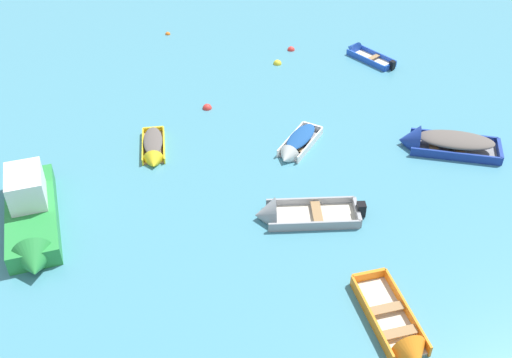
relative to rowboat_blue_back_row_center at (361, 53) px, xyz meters
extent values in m
cube|color=beige|center=(0.53, -0.55, -0.11)|extent=(2.52, 2.55, 0.08)
cube|color=blue|center=(0.17, -0.90, 0.01)|extent=(1.97, 2.03, 0.33)
cube|color=blue|center=(0.89, -0.20, 0.01)|extent=(1.97, 2.03, 0.33)
cube|color=blue|center=(1.50, -1.54, 0.01)|extent=(0.77, 0.75, 0.33)
cone|color=blue|center=(-0.47, 0.49, 0.03)|extent=(1.13, 1.12, 0.95)
cube|color=#937047|center=(0.63, -0.65, 0.08)|extent=(0.84, 0.83, 0.03)
cube|color=black|center=(1.58, -1.63, 0.13)|extent=(0.36, 0.36, 0.46)
cube|color=beige|center=(-3.07, -14.07, -0.10)|extent=(3.54, 1.69, 0.10)
cube|color=gray|center=(-2.99, -14.78, 0.05)|extent=(3.56, 0.46, 0.41)
cube|color=gray|center=(-3.14, -13.36, 0.05)|extent=(3.56, 0.46, 0.41)
cube|color=gray|center=(-1.29, -13.89, 0.05)|extent=(0.29, 1.41, 0.41)
cone|color=gray|center=(-4.91, -14.26, 0.07)|extent=(0.96, 1.45, 1.37)
cube|color=#937047|center=(-2.88, -14.05, 0.13)|extent=(0.50, 1.31, 0.03)
cube|color=black|center=(-1.14, -13.87, 0.19)|extent=(0.37, 0.40, 0.57)
cube|color=gray|center=(-3.51, -9.14, -0.11)|extent=(1.97, 2.74, 0.09)
cube|color=white|center=(-3.06, -9.35, 0.03)|extent=(1.23, 2.46, 0.37)
cube|color=white|center=(-3.96, -8.92, 0.03)|extent=(1.23, 2.46, 0.37)
cube|color=white|center=(-2.92, -7.92, 0.03)|extent=(0.93, 0.52, 0.37)
cone|color=white|center=(-4.12, -10.40, 0.05)|extent=(1.13, 0.97, 0.96)
cube|color=#937047|center=(-3.45, -9.01, 0.11)|extent=(0.93, 0.64, 0.03)
cube|color=#937047|center=(-3.79, -9.72, 0.11)|extent=(0.93, 0.64, 0.03)
ellipsoid|color=#19478C|center=(-3.51, -9.14, 0.32)|extent=(1.83, 2.52, 0.28)
cube|color=gray|center=(3.47, -9.14, -0.10)|extent=(3.93, 2.02, 0.10)
cube|color=navy|center=(3.36, -9.93, 0.06)|extent=(3.89, 0.67, 0.42)
cube|color=navy|center=(3.59, -8.36, 0.06)|extent=(3.89, 0.67, 0.42)
cube|color=navy|center=(5.41, -9.43, 0.06)|extent=(0.39, 1.56, 0.42)
cone|color=navy|center=(1.46, -8.85, 0.08)|extent=(1.11, 1.63, 1.52)
cube|color=#937047|center=(3.67, -9.17, 0.14)|extent=(0.61, 1.46, 0.03)
cube|color=#937047|center=(2.55, -9.01, 0.14)|extent=(0.61, 1.46, 0.03)
ellipsoid|color=#59514C|center=(3.47, -9.14, 0.41)|extent=(3.59, 1.90, 0.41)
cube|color=beige|center=(-0.64, -18.95, -0.10)|extent=(2.13, 3.49, 0.11)
cube|color=orange|center=(-0.03, -18.76, 0.08)|extent=(1.13, 3.29, 0.46)
cube|color=orange|center=(-1.24, -19.15, 0.08)|extent=(1.13, 3.29, 0.46)
cube|color=orange|center=(-1.16, -17.32, 0.08)|extent=(1.22, 0.50, 0.46)
cone|color=orange|center=(-0.09, -20.66, 0.10)|extent=(1.39, 1.12, 1.21)
cube|color=#937047|center=(-0.69, -18.78, 0.17)|extent=(1.19, 0.69, 0.03)
cube|color=#937047|center=(-0.38, -19.74, 0.17)|extent=(1.19, 0.69, 0.03)
cube|color=#99754C|center=(-10.20, -9.71, -0.11)|extent=(1.33, 2.58, 0.08)
cube|color=yellow|center=(-9.73, -9.62, 0.00)|extent=(0.54, 2.53, 0.31)
cube|color=yellow|center=(-10.67, -9.80, 0.00)|extent=(0.54, 2.53, 0.31)
cube|color=yellow|center=(-10.44, -8.45, 0.00)|extent=(0.94, 0.27, 0.31)
cone|color=yellow|center=(-9.95, -11.02, 0.02)|extent=(1.01, 0.75, 0.91)
cube|color=#937047|center=(-10.23, -9.58, 0.06)|extent=(0.89, 0.42, 0.03)
ellipsoid|color=#59514C|center=(-10.20, -9.71, 0.25)|extent=(1.25, 2.36, 0.27)
cube|color=#288C3D|center=(-13.96, -14.96, 0.24)|extent=(3.62, 5.62, 0.79)
cone|color=#288C3D|center=(-12.99, -17.54, 0.28)|extent=(1.84, 1.55, 1.57)
cube|color=white|center=(-14.15, -14.46, 1.27)|extent=(1.93, 2.26, 1.26)
cube|color=black|center=(-13.85, -15.25, 1.53)|extent=(1.25, 0.60, 0.56)
sphere|color=yellow|center=(-4.75, -1.28, -0.15)|extent=(0.47, 0.47, 0.47)
sphere|color=red|center=(-8.15, -6.17, -0.15)|extent=(0.47, 0.47, 0.47)
sphere|color=orange|center=(-11.53, 2.17, -0.15)|extent=(0.31, 0.31, 0.31)
sphere|color=red|center=(-4.00, 0.46, -0.15)|extent=(0.43, 0.43, 0.43)
camera|label=1|loc=(-4.34, -32.17, 16.14)|focal=42.88mm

